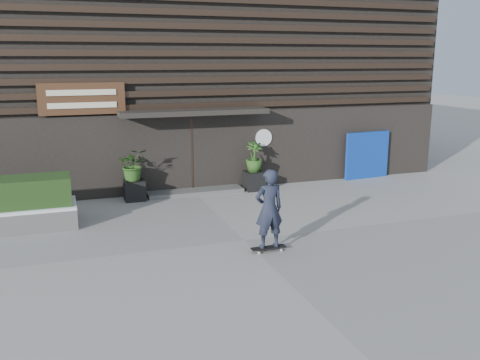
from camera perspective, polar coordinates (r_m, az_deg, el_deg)
name	(u,v)px	position (r m, az deg, el deg)	size (l,w,h in m)	color
ground	(244,240)	(12.14, 0.46, -6.62)	(80.00, 80.00, 0.00)	gray
entrance_step	(195,191)	(16.35, -4.95, -1.24)	(3.00, 0.80, 0.12)	#50504D
planter_pot_left	(134,190)	(15.76, -11.50, -1.11)	(0.60, 0.60, 0.60)	black
bamboo_left	(133,165)	(15.59, -11.63, 1.67)	(0.86, 0.75, 0.96)	#2D591E
planter_pot_right	(254,181)	(16.66, 1.55, -0.08)	(0.60, 0.60, 0.60)	black
bamboo_right	(254,157)	(16.50, 1.57, 2.56)	(0.54, 0.54, 0.96)	#2D591E
raised_bed	(2,220)	(14.03, -24.60, -4.04)	(3.50, 1.20, 0.50)	#50504E
snow_layer	(1,209)	(13.95, -24.72, -2.90)	(3.50, 1.20, 0.08)	white
blue_tarp	(367,155)	(18.75, 13.75, 2.66)	(1.75, 0.12, 1.64)	#0C329F
building	(159,62)	(21.08, -8.85, 12.66)	(18.00, 11.00, 8.00)	black
skateboarder	(269,209)	(11.19, 3.19, -3.20)	(0.78, 0.43, 1.84)	black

